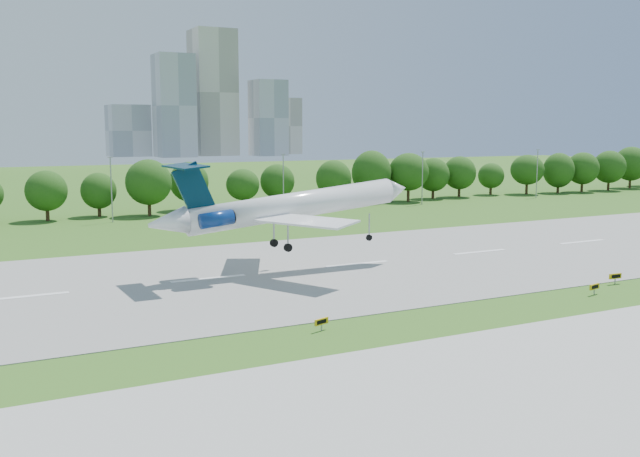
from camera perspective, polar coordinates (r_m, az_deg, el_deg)
The scene contains 11 objects.
ground at distance 72.09m, azimuth 13.02°, elevation -6.18°, with size 600.00×600.00×0.00m, color #2C5817.
runway at distance 92.14m, azimuth 3.00°, elevation -2.87°, with size 400.00×45.00×0.08m, color gray.
taxiway at distance 59.99m, azimuth 24.25°, elevation -9.55°, with size 400.00×23.00×0.08m, color #ADADA8.
tree_line at distance 152.66m, azimuth -9.65°, elevation 3.68°, with size 288.40×8.40×10.40m.
light_poles at distance 142.38m, azimuth -9.41°, elevation 3.44°, with size 175.90×0.25×12.19m.
skyline at distance 467.36m, azimuth -8.92°, elevation 9.51°, with size 127.00×52.00×80.00m.
airliner at distance 86.11m, azimuth -3.12°, elevation 1.77°, with size 34.80×25.28×10.95m.
taxi_sign_left at distance 62.21m, azimuth 0.12°, elevation -7.47°, with size 1.53×0.67×1.10m.
taxi_sign_centre at distance 80.67m, azimuth 21.11°, elevation -4.38°, with size 1.66×0.53×1.16m.
taxi_sign_right at distance 87.01m, azimuth 22.55°, elevation -3.55°, with size 1.74×0.29×1.22m.
service_vehicle_b at distance 139.32m, azimuth -10.14°, elevation 0.95°, with size 1.41×3.51×1.20m, color silver.
Camera 1 is at (-45.23, -53.37, 17.41)m, focal length 40.00 mm.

